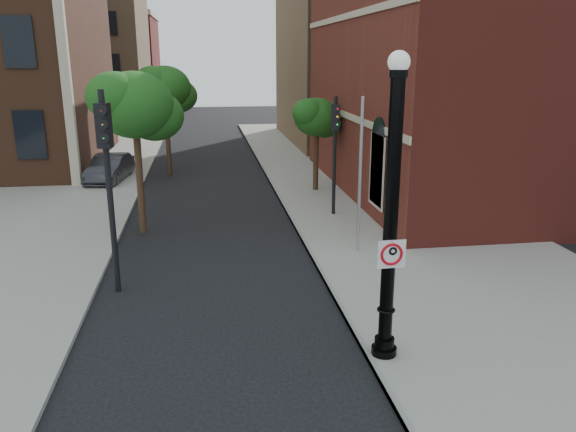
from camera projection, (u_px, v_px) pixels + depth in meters
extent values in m
plane|color=black|center=(268.00, 367.00, 11.08)|extent=(120.00, 120.00, 0.00)
cube|color=gray|center=(394.00, 215.00, 21.44)|extent=(8.00, 60.00, 0.12)
cube|color=gray|center=(38.00, 183.00, 26.89)|extent=(10.00, 50.00, 0.12)
cube|color=gray|center=(292.00, 219.00, 20.87)|extent=(0.10, 60.00, 0.14)
cube|color=black|center=(377.00, 171.00, 19.80)|extent=(0.08, 1.40, 2.40)
cube|color=#C1B395|center=(344.00, 114.00, 24.15)|extent=(0.06, 16.00, 0.25)
cube|color=#C1B395|center=(347.00, 16.00, 23.05)|extent=(0.06, 16.00, 0.25)
cube|color=#C1B395|center=(61.00, 30.00, 24.32)|extent=(0.40, 0.40, 14.00)
cube|color=#906E4E|center=(75.00, 55.00, 49.56)|extent=(12.00, 12.00, 12.00)
cube|color=maroon|center=(102.00, 65.00, 63.14)|extent=(12.00, 12.00, 10.00)
cube|color=#906E4E|center=(441.00, 40.00, 39.99)|extent=(22.00, 14.00, 14.00)
cylinder|color=black|center=(384.00, 353.00, 11.34)|extent=(0.51, 0.51, 0.27)
cylinder|color=black|center=(384.00, 343.00, 11.28)|extent=(0.40, 0.40, 0.23)
cylinder|color=black|center=(391.00, 222.00, 10.58)|extent=(0.27, 0.27, 5.27)
torus|color=black|center=(386.00, 310.00, 11.08)|extent=(0.36, 0.36, 0.05)
cylinder|color=black|center=(398.00, 74.00, 9.84)|extent=(0.33, 0.33, 0.14)
sphere|color=silver|center=(399.00, 62.00, 9.78)|extent=(0.40, 0.40, 0.40)
cube|color=white|center=(391.00, 254.00, 10.59)|extent=(0.56, 0.04, 0.56)
cube|color=black|center=(392.00, 241.00, 10.52)|extent=(0.56, 0.02, 0.05)
cube|color=black|center=(391.00, 267.00, 10.66)|extent=(0.56, 0.02, 0.05)
cube|color=black|center=(379.00, 255.00, 10.55)|extent=(0.05, 0.01, 0.56)
cube|color=black|center=(404.00, 253.00, 10.64)|extent=(0.05, 0.01, 0.56)
torus|color=red|center=(391.00, 254.00, 10.59)|extent=(0.45, 0.07, 0.45)
cube|color=red|center=(391.00, 254.00, 10.59)|extent=(0.32, 0.02, 0.32)
cube|color=black|center=(389.00, 254.00, 10.58)|extent=(0.05, 0.01, 0.26)
torus|color=black|center=(393.00, 251.00, 10.58)|extent=(0.17, 0.06, 0.17)
cylinder|color=black|center=(392.00, 242.00, 10.52)|extent=(0.03, 0.02, 0.03)
imported|color=#2C2C31|center=(110.00, 168.00, 27.27)|extent=(1.95, 4.21, 1.34)
cylinder|color=black|center=(110.00, 195.00, 13.96)|extent=(0.15, 0.15, 5.17)
cube|color=black|center=(104.00, 126.00, 13.49)|extent=(0.37, 0.36, 1.08)
sphere|color=#E50505|center=(103.00, 110.00, 13.23)|extent=(0.19, 0.19, 0.19)
sphere|color=#FF8C00|center=(104.00, 124.00, 13.32)|extent=(0.19, 0.19, 0.19)
sphere|color=#00E519|center=(105.00, 138.00, 13.41)|extent=(0.19, 0.19, 0.19)
cylinder|color=black|center=(334.00, 158.00, 20.87)|extent=(0.13, 0.13, 4.52)
cube|color=black|center=(335.00, 117.00, 20.46)|extent=(0.36, 0.34, 0.94)
sphere|color=#E50505|center=(338.00, 109.00, 20.24)|extent=(0.17, 0.17, 0.17)
sphere|color=#FF8C00|center=(338.00, 116.00, 20.32)|extent=(0.17, 0.17, 0.17)
sphere|color=#00E519|center=(338.00, 124.00, 20.40)|extent=(0.17, 0.17, 0.17)
cylinder|color=#999999|center=(360.00, 178.00, 16.71)|extent=(0.10, 0.10, 4.81)
cylinder|color=#301F13|center=(140.00, 175.00, 18.98)|extent=(0.24, 0.24, 4.09)
ellipsoid|color=#194F15|center=(134.00, 105.00, 18.34)|extent=(2.57, 2.57, 2.18)
ellipsoid|color=#194F15|center=(155.00, 116.00, 18.98)|extent=(1.98, 1.98, 1.69)
ellipsoid|color=#194F15|center=(115.00, 97.00, 17.85)|extent=(1.87, 1.87, 1.59)
cylinder|color=#301F13|center=(168.00, 135.00, 28.45)|extent=(0.24, 0.24, 4.09)
ellipsoid|color=#194F15|center=(165.00, 88.00, 27.81)|extent=(2.57, 2.57, 2.19)
ellipsoid|color=#194F15|center=(178.00, 96.00, 28.45)|extent=(1.99, 1.99, 1.69)
ellipsoid|color=#194F15|center=(153.00, 82.00, 27.32)|extent=(1.87, 1.87, 1.59)
cylinder|color=#301F13|center=(316.00, 158.00, 24.97)|extent=(0.24, 0.24, 3.13)
ellipsoid|color=#194F15|center=(316.00, 117.00, 24.48)|extent=(1.97, 1.97, 1.67)
ellipsoid|color=#194F15|center=(325.00, 123.00, 24.97)|extent=(1.52, 1.52, 1.29)
ellipsoid|color=#194F15|center=(309.00, 113.00, 24.10)|extent=(1.43, 1.43, 1.22)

